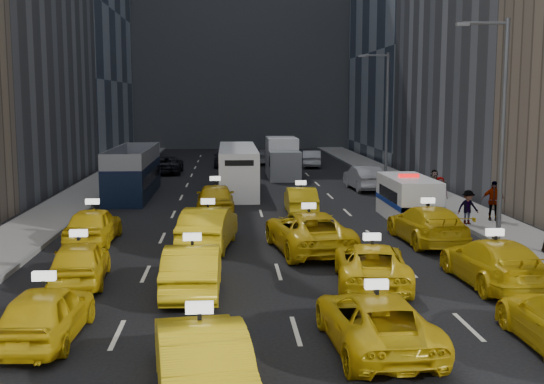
{
  "coord_description": "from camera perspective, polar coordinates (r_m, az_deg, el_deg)",
  "views": [
    {
      "loc": [
        -1.7,
        -14.64,
        5.86
      ],
      "look_at": [
        0.14,
        13.52,
        2.0
      ],
      "focal_mm": 45.0,
      "sensor_mm": 36.0,
      "label": 1
    }
  ],
  "objects": [
    {
      "name": "pedestrian_3",
      "position": [
        33.91,
        18.01,
        -0.69
      ],
      "size": [
        1.2,
        0.8,
        1.87
      ],
      "primitive_type": "imported",
      "rotation": [
        0.0,
        0.0,
        -0.3
      ],
      "color": "gray",
      "rests_on": "sidewalk_east"
    },
    {
      "name": "taxi_6",
      "position": [
        16.52,
        8.66,
        -10.62
      ],
      "size": [
        2.49,
        4.94,
        1.34
      ],
      "primitive_type": "imported",
      "rotation": [
        0.0,
        0.0,
        3.2
      ],
      "color": "gold",
      "rests_on": "ground"
    },
    {
      "name": "taxi_16",
      "position": [
        34.96,
        -4.76,
        -0.54
      ],
      "size": [
        2.0,
        4.79,
        1.62
      ],
      "primitive_type": "imported",
      "rotation": [
        0.0,
        0.0,
        3.16
      ],
      "color": "gold",
      "rests_on": "ground"
    },
    {
      "name": "pedestrian_2",
      "position": [
        32.46,
        16.07,
        -1.24
      ],
      "size": [
        1.07,
        0.56,
        1.58
      ],
      "primitive_type": "imported",
      "rotation": [
        0.0,
        0.0,
        0.15
      ],
      "color": "gray",
      "rests_on": "sidewalk_east"
    },
    {
      "name": "taxi_11",
      "position": [
        22.75,
        18.04,
        -5.6
      ],
      "size": [
        2.27,
        5.2,
        1.49
      ],
      "primitive_type": "imported",
      "rotation": [
        0.0,
        0.0,
        3.18
      ],
      "color": "gold",
      "rests_on": "ground"
    },
    {
      "name": "taxi_9",
      "position": [
        20.83,
        -6.64,
        -6.41
      ],
      "size": [
        1.68,
        4.69,
        1.54
      ],
      "primitive_type": "imported",
      "rotation": [
        0.0,
        0.0,
        3.13
      ],
      "color": "gold",
      "rests_on": "ground"
    },
    {
      "name": "streetlight_far",
      "position": [
        47.9,
        9.45,
        6.56
      ],
      "size": [
        2.15,
        0.22,
        9.0
      ],
      "color": "#595B60",
      "rests_on": "ground"
    },
    {
      "name": "ground",
      "position": [
        15.86,
        2.74,
        -13.91
      ],
      "size": [
        160.0,
        160.0,
        0.0
      ],
      "primitive_type": "plane",
      "color": "black",
      "rests_on": "ground"
    },
    {
      "name": "taxi_12",
      "position": [
        28.77,
        -14.73,
        -2.69
      ],
      "size": [
        1.88,
        4.46,
        1.51
      ],
      "primitive_type": "imported",
      "rotation": [
        0.0,
        0.0,
        3.12
      ],
      "color": "gold",
      "rests_on": "ground"
    },
    {
      "name": "misc_car_4",
      "position": [
        59.23,
        3.34,
        2.8
      ],
      "size": [
        2.02,
        4.52,
        1.44
      ],
      "primitive_type": "imported",
      "rotation": [
        0.0,
        0.0,
        3.03
      ],
      "color": "#A1A3A9",
      "rests_on": "ground"
    },
    {
      "name": "misc_car_0",
      "position": [
        44.59,
        7.69,
        1.18
      ],
      "size": [
        1.99,
        4.82,
        1.55
      ],
      "primitive_type": "imported",
      "rotation": [
        0.0,
        0.0,
        3.22
      ],
      "color": "#A9ABB1",
      "rests_on": "ground"
    },
    {
      "name": "taxi_13",
      "position": [
        27.09,
        -5.36,
        -2.96
      ],
      "size": [
        2.4,
        5.18,
        1.64
      ],
      "primitive_type": "imported",
      "rotation": [
        0.0,
        0.0,
        3.0
      ],
      "color": "gold",
      "rests_on": "ground"
    },
    {
      "name": "pedestrian_5",
      "position": [
        41.83,
        13.43,
        0.79
      ],
      "size": [
        1.45,
        0.54,
        1.53
      ],
      "primitive_type": "imported",
      "rotation": [
        0.0,
        0.0,
        0.09
      ],
      "color": "gray",
      "rests_on": "sidewalk_east"
    },
    {
      "name": "taxi_4",
      "position": [
        17.67,
        -18.4,
        -9.59
      ],
      "size": [
        1.85,
        4.21,
        1.41
      ],
      "primitive_type": "imported",
      "rotation": [
        0.0,
        0.0,
        3.1
      ],
      "color": "gold",
      "rests_on": "ground"
    },
    {
      "name": "misc_car_2",
      "position": [
        62.06,
        -0.68,
        3.0
      ],
      "size": [
        2.32,
        4.82,
        1.36
      ],
      "primitive_type": "imported",
      "rotation": [
        0.0,
        0.0,
        3.23
      ],
      "color": "slate",
      "rests_on": "ground"
    },
    {
      "name": "misc_car_1",
      "position": [
        54.55,
        -8.74,
        2.27
      ],
      "size": [
        2.31,
        5.0,
        1.39
      ],
      "primitive_type": "imported",
      "rotation": [
        0.0,
        0.0,
        3.14
      ],
      "color": "black",
      "rests_on": "ground"
    },
    {
      "name": "city_bus",
      "position": [
        43.32,
        -2.88,
        1.88
      ],
      "size": [
        3.42,
        11.19,
        2.85
      ],
      "rotation": [
        0.0,
        0.0,
        0.1
      ],
      "color": "white",
      "rests_on": "ground"
    },
    {
      "name": "box_truck",
      "position": [
        51.13,
        0.88,
        2.85
      ],
      "size": [
        2.38,
        6.53,
        2.96
      ],
      "rotation": [
        0.0,
        0.0,
        -0.02
      ],
      "color": "silver",
      "rests_on": "ground"
    },
    {
      "name": "misc_car_3",
      "position": [
        59.4,
        -3.99,
        2.85
      ],
      "size": [
        1.81,
        4.49,
        1.53
      ],
      "primitive_type": "imported",
      "rotation": [
        0.0,
        0.0,
        3.14
      ],
      "color": "black",
      "rests_on": "ground"
    },
    {
      "name": "sidewalk_west",
      "position": [
        41.02,
        -16.09,
        -0.62
      ],
      "size": [
        3.0,
        90.0,
        0.15
      ],
      "primitive_type": "cube",
      "color": "gray",
      "rests_on": "ground"
    },
    {
      "name": "pedestrian_4",
      "position": [
        36.62,
        13.86,
        -0.07
      ],
      "size": [
        0.9,
        0.6,
        1.69
      ],
      "primitive_type": "imported",
      "rotation": [
        0.0,
        0.0,
        -0.19
      ],
      "color": "gray",
      "rests_on": "sidewalk_east"
    },
    {
      "name": "curb_west",
      "position": [
        40.73,
        -14.1,
        -0.59
      ],
      "size": [
        0.15,
        90.0,
        0.18
      ],
      "primitive_type": "cube",
      "color": "slate",
      "rests_on": "ground"
    },
    {
      "name": "taxi_14",
      "position": [
        26.36,
        3.08,
        -3.32
      ],
      "size": [
        3.35,
        5.96,
        1.57
      ],
      "primitive_type": "imported",
      "rotation": [
        0.0,
        0.0,
        3.28
      ],
      "color": "gold",
      "rests_on": "ground"
    },
    {
      "name": "streetlight_near",
      "position": [
        28.79,
        18.55,
        5.52
      ],
      "size": [
        2.15,
        0.22,
        9.0
      ],
      "color": "#595B60",
      "rests_on": "ground"
    },
    {
      "name": "taxi_8",
      "position": [
        22.67,
        -15.79,
        -5.64
      ],
      "size": [
        2.01,
        4.3,
        1.42
      ],
      "primitive_type": "imported",
      "rotation": [
        0.0,
        0.0,
        3.22
      ],
      "color": "gold",
      "rests_on": "ground"
    },
    {
      "name": "taxi_15",
      "position": [
        28.58,
        12.86,
        -2.66
      ],
      "size": [
        2.47,
        5.44,
        1.54
      ],
      "primitive_type": "imported",
      "rotation": [
        0.0,
        0.0,
        3.2
      ],
      "color": "gold",
      "rests_on": "ground"
    },
    {
      "name": "double_decker",
      "position": [
        42.06,
        -11.53,
        1.6
      ],
      "size": [
        2.57,
        10.07,
        2.91
      ],
      "rotation": [
        0.0,
        0.0,
        -0.03
      ],
      "color": "black",
      "rests_on": "ground"
    },
    {
      "name": "nypd_van",
      "position": [
        33.82,
        11.31,
        -0.59
      ],
      "size": [
        2.43,
        5.39,
        2.25
      ],
      "rotation": [
        0.0,
        0.0,
        0.08
      ],
      "color": "white",
      "rests_on": "ground"
    },
    {
      "name": "taxi_10",
      "position": [
        21.95,
        8.31,
        -5.99
      ],
      "size": [
        2.79,
        5.02,
        1.33
      ],
      "primitive_type": "imported",
      "rotation": [
        0.0,
        0.0,
        3.02
      ],
      "color": "gold",
      "rests_on": "ground"
    },
    {
      "name": "taxi_5",
      "position": [
        13.95,
        -6.02,
        -13.56
      ],
      "size": [
        2.32,
        4.99,
        1.58
      ],
      "primitive_type": "imported",
      "rotation": [
        0.0,
        0.0,
        3.28
      ],
      "color": "gold",
      "rests_on": "ground"
    },
    {
      "name": "curb_east",
      "position": [
        41.48,
        11.32,
        -0.36
      ],
      "size": [
        0.15,
        90.0,
        0.18
      ],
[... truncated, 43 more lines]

